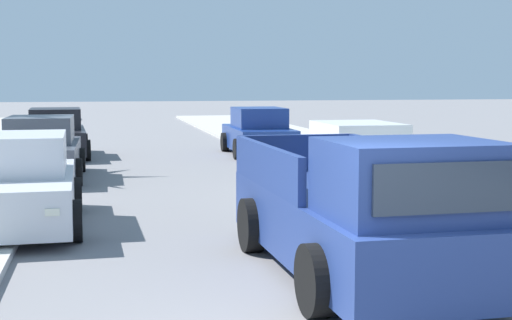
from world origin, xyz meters
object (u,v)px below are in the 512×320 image
pickup_truck (360,215)px  car_right_near (18,185)px  car_left_mid (359,162)px  car_right_mid (41,150)px  car_left_far (56,135)px  car_left_near (258,133)px

pickup_truck → car_right_near: pickup_truck is taller
car_right_near → car_left_mid: bearing=16.7°
pickup_truck → car_right_mid: bearing=114.1°
car_right_near → car_right_mid: size_ratio=1.01×
car_right_near → car_left_far: size_ratio=0.99×
car_right_mid → car_left_mid: bearing=-31.1°
car_left_near → car_right_mid: (-6.46, -4.70, 0.00)m
pickup_truck → car_right_mid: 11.05m
car_left_near → car_left_mid: (0.24, -8.74, 0.00)m
car_left_near → pickup_truck: bearing=-97.5°
car_left_near → car_right_near: same height
car_right_near → car_right_mid: bearing=90.9°
car_left_near → car_right_mid: bearing=-143.9°
car_left_mid → car_right_mid: size_ratio=1.00×
car_left_near → car_left_mid: same height
pickup_truck → car_left_far: (-4.45, 15.38, -0.07)m
car_left_mid → car_right_mid: 7.82m
car_right_mid → car_left_far: size_ratio=0.99×
pickup_truck → car_left_near: (1.95, 14.79, -0.07)m
car_left_far → car_right_near: bearing=-89.8°
car_right_near → car_left_near: bearing=59.3°
car_left_near → car_left_far: (-6.40, 0.59, 0.00)m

